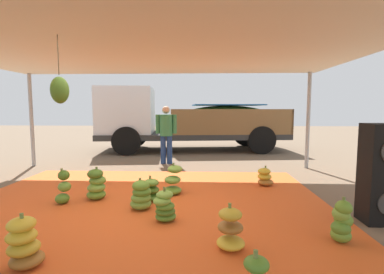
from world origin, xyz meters
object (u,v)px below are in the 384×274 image
object	(u,v)px
banana_bunch_8	(151,191)
worker_0	(166,130)
banana_bunch_10	(141,196)
cargo_truck_main	(185,119)
banana_bunch_3	(165,207)
banana_bunch_7	(342,222)
banana_bunch_4	(230,230)
banana_bunch_1	(265,177)
banana_bunch_13	(63,188)
banana_bunch_6	(173,181)
speaker_stack	(382,174)
banana_bunch_11	(96,185)
banana_bunch_12	(24,244)

from	to	relation	value
banana_bunch_8	worker_0	size ratio (longest dim) A/B	0.26
banana_bunch_10	cargo_truck_main	size ratio (longest dim) A/B	0.07
banana_bunch_3	banana_bunch_10	xyz separation A→B (m)	(-0.44, 0.45, 0.02)
banana_bunch_10	cargo_truck_main	distance (m)	6.73
banana_bunch_3	banana_bunch_7	xyz separation A→B (m)	(2.20, -0.55, 0.04)
banana_bunch_7	banana_bunch_10	xyz separation A→B (m)	(-2.64, 1.01, -0.02)
banana_bunch_4	banana_bunch_1	bearing A→B (deg)	70.38
banana_bunch_3	banana_bunch_13	size ratio (longest dim) A/B	0.82
banana_bunch_6	banana_bunch_4	bearing A→B (deg)	-67.14
banana_bunch_4	speaker_stack	distance (m)	2.39
banana_bunch_1	banana_bunch_4	distance (m)	2.91
banana_bunch_11	banana_bunch_4	bearing A→B (deg)	-37.82
banana_bunch_4	banana_bunch_12	world-z (taller)	banana_bunch_12
worker_0	banana_bunch_3	bearing A→B (deg)	-82.89
banana_bunch_3	banana_bunch_11	bearing A→B (deg)	145.37
banana_bunch_7	banana_bunch_8	bearing A→B (deg)	150.77
banana_bunch_7	banana_bunch_8	xyz separation A→B (m)	(-2.55, 1.43, -0.06)
banana_bunch_4	cargo_truck_main	xyz separation A→B (m)	(-1.02, 7.89, 0.97)
banana_bunch_10	banana_bunch_13	distance (m)	1.39
banana_bunch_10	banana_bunch_1	bearing A→B (deg)	33.66
banana_bunch_1	banana_bunch_12	bearing A→B (deg)	-134.01
banana_bunch_1	banana_bunch_6	distance (m)	1.97
banana_bunch_11	worker_0	bearing A→B (deg)	76.79
banana_bunch_13	worker_0	bearing A→B (deg)	70.70
banana_bunch_13	cargo_truck_main	distance (m)	6.70
banana_bunch_1	banana_bunch_8	xyz separation A→B (m)	(-2.18, -1.09, 0.01)
banana_bunch_13	cargo_truck_main	world-z (taller)	cargo_truck_main
cargo_truck_main	speaker_stack	xyz separation A→B (m)	(3.20, -7.02, -0.50)
banana_bunch_11	speaker_stack	world-z (taller)	speaker_stack
banana_bunch_1	worker_0	distance (m)	3.43
banana_bunch_1	banana_bunch_7	bearing A→B (deg)	-81.71
banana_bunch_10	worker_0	xyz separation A→B (m)	(-0.10, 3.86, 0.76)
banana_bunch_6	banana_bunch_12	xyz separation A→B (m)	(-1.24, -2.51, -0.01)
banana_bunch_7	speaker_stack	distance (m)	1.15
banana_bunch_8	banana_bunch_1	bearing A→B (deg)	26.58
banana_bunch_1	banana_bunch_6	size ratio (longest dim) A/B	0.71
banana_bunch_4	banana_bunch_11	xyz separation A→B (m)	(-2.19, 1.70, 0.03)
banana_bunch_8	speaker_stack	size ratio (longest dim) A/B	0.32
banana_bunch_8	banana_bunch_13	xyz separation A→B (m)	(-1.46, -0.19, 0.08)
banana_bunch_3	banana_bunch_4	xyz separation A→B (m)	(0.86, -0.78, 0.02)
banana_bunch_8	banana_bunch_10	size ratio (longest dim) A/B	0.89
banana_bunch_8	cargo_truck_main	distance (m)	6.32
banana_bunch_10	banana_bunch_8	bearing A→B (deg)	78.18
banana_bunch_7	banana_bunch_1	bearing A→B (deg)	98.29
banana_bunch_3	speaker_stack	size ratio (longest dim) A/B	0.35
banana_bunch_8	banana_bunch_11	bearing A→B (deg)	177.21
banana_bunch_11	banana_bunch_6	bearing A→B (deg)	15.38
banana_bunch_3	banana_bunch_12	world-z (taller)	banana_bunch_12
banana_bunch_7	banana_bunch_10	size ratio (longest dim) A/B	1.09
worker_0	speaker_stack	world-z (taller)	worker_0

